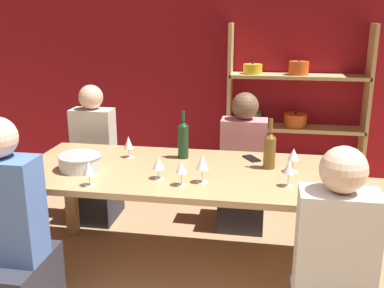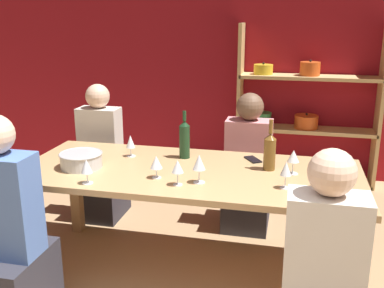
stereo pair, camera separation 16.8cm
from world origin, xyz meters
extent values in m
cube|color=maroon|center=(0.00, 3.83, 1.35)|extent=(8.80, 0.06, 2.70)
cube|color=tan|center=(-0.05, 3.63, 0.84)|extent=(0.04, 0.30, 1.67)
cube|color=tan|center=(1.37, 3.63, 0.84)|extent=(0.04, 0.30, 1.67)
cube|color=tan|center=(0.66, 3.63, 0.02)|extent=(1.42, 0.30, 0.04)
cylinder|color=red|center=(0.66, 3.63, 0.11)|extent=(0.19, 0.19, 0.14)
sphere|color=black|center=(0.66, 3.63, 0.19)|extent=(0.02, 0.02, 0.02)
cylinder|color=black|center=(1.13, 3.63, 0.08)|extent=(0.25, 0.25, 0.10)
sphere|color=black|center=(1.13, 3.63, 0.14)|extent=(0.02, 0.02, 0.02)
cube|color=tan|center=(0.66, 3.63, 0.57)|extent=(1.42, 0.30, 0.04)
cylinder|color=#338447|center=(0.19, 3.63, 0.67)|extent=(0.22, 0.22, 0.15)
sphere|color=black|center=(0.19, 3.63, 0.75)|extent=(0.02, 0.02, 0.02)
cylinder|color=#E0561E|center=(0.66, 3.63, 0.66)|extent=(0.25, 0.25, 0.14)
sphere|color=black|center=(0.66, 3.63, 0.74)|extent=(0.02, 0.02, 0.02)
cube|color=tan|center=(0.66, 3.63, 1.13)|extent=(1.42, 0.30, 0.04)
cylinder|color=gold|center=(0.19, 3.63, 1.20)|extent=(0.20, 0.20, 0.10)
sphere|color=black|center=(0.19, 3.63, 1.26)|extent=(0.02, 0.02, 0.02)
cylinder|color=#E0561E|center=(0.66, 3.63, 1.22)|extent=(0.20, 0.20, 0.14)
sphere|color=black|center=(0.66, 3.63, 1.30)|extent=(0.02, 0.02, 0.02)
cube|color=tan|center=(-0.13, 1.59, 0.74)|extent=(2.26, 0.96, 0.04)
cube|color=tan|center=(-1.18, 1.19, 0.36)|extent=(0.08, 0.08, 0.72)
cube|color=tan|center=(0.91, 1.19, 0.36)|extent=(0.08, 0.08, 0.72)
cube|color=tan|center=(-1.18, 1.99, 0.36)|extent=(0.08, 0.08, 0.72)
cube|color=tan|center=(0.91, 1.99, 0.36)|extent=(0.08, 0.08, 0.72)
cylinder|color=#B7BABC|center=(-0.85, 1.48, 0.81)|extent=(0.28, 0.28, 0.10)
torus|color=#B7BABC|center=(-0.85, 1.48, 0.86)|extent=(0.29, 0.29, 0.01)
cylinder|color=#19381E|center=(-0.22, 1.84, 0.88)|extent=(0.08, 0.08, 0.24)
cone|color=#19381E|center=(-0.22, 1.84, 1.01)|extent=(0.08, 0.08, 0.03)
cylinder|color=#19381E|center=(-0.22, 1.84, 1.07)|extent=(0.03, 0.03, 0.07)
cylinder|color=brown|center=(0.39, 1.72, 0.86)|extent=(0.08, 0.08, 0.21)
cone|color=brown|center=(0.39, 1.72, 0.99)|extent=(0.08, 0.08, 0.04)
cylinder|color=brown|center=(0.39, 1.72, 1.05)|extent=(0.03, 0.03, 0.09)
cylinder|color=white|center=(0.54, 1.67, 0.76)|extent=(0.07, 0.07, 0.00)
cylinder|color=white|center=(0.54, 1.67, 0.80)|extent=(0.01, 0.01, 0.08)
cone|color=white|center=(0.54, 1.67, 0.88)|extent=(0.08, 0.08, 0.08)
cylinder|color=maroon|center=(0.54, 1.67, 0.86)|extent=(0.04, 0.04, 0.03)
cylinder|color=white|center=(-0.02, 1.38, 0.76)|extent=(0.07, 0.07, 0.00)
cylinder|color=white|center=(-0.02, 1.38, 0.80)|extent=(0.01, 0.01, 0.08)
cone|color=white|center=(-0.02, 1.38, 0.89)|extent=(0.08, 0.08, 0.09)
cylinder|color=maroon|center=(-0.02, 1.38, 0.87)|extent=(0.04, 0.04, 0.04)
cylinder|color=white|center=(-0.30, 1.40, 0.76)|extent=(0.06, 0.06, 0.00)
cylinder|color=white|center=(-0.30, 1.40, 0.79)|extent=(0.01, 0.01, 0.06)
cone|color=white|center=(-0.30, 1.40, 0.86)|extent=(0.08, 0.08, 0.08)
cylinder|color=beige|center=(-0.30, 1.40, 0.84)|extent=(0.04, 0.04, 0.03)
cylinder|color=white|center=(0.50, 1.40, 0.76)|extent=(0.06, 0.06, 0.00)
cylinder|color=white|center=(0.50, 1.40, 0.80)|extent=(0.01, 0.01, 0.08)
cone|color=white|center=(0.50, 1.40, 0.88)|extent=(0.07, 0.07, 0.08)
cylinder|color=white|center=(-0.13, 1.31, 0.76)|extent=(0.06, 0.06, 0.00)
cylinder|color=white|center=(-0.13, 1.31, 0.80)|extent=(0.01, 0.01, 0.08)
cone|color=white|center=(-0.13, 1.31, 0.88)|extent=(0.07, 0.07, 0.08)
cylinder|color=white|center=(-0.68, 1.21, 0.76)|extent=(0.07, 0.07, 0.00)
cylinder|color=white|center=(-0.68, 1.21, 0.80)|extent=(0.01, 0.01, 0.06)
cone|color=white|center=(-0.68, 1.21, 0.87)|extent=(0.07, 0.07, 0.09)
cylinder|color=maroon|center=(-0.68, 1.21, 0.85)|extent=(0.04, 0.04, 0.03)
cylinder|color=white|center=(-0.61, 1.79, 0.76)|extent=(0.07, 0.07, 0.00)
cylinder|color=white|center=(-0.61, 1.79, 0.79)|extent=(0.01, 0.01, 0.06)
cone|color=white|center=(-0.61, 1.79, 0.87)|extent=(0.07, 0.07, 0.09)
cylinder|color=maroon|center=(-0.61, 1.79, 0.85)|extent=(0.04, 0.04, 0.04)
cube|color=black|center=(0.26, 1.90, 0.76)|extent=(0.14, 0.16, 0.01)
cube|color=silver|center=(0.70, 0.77, 0.70)|extent=(0.36, 0.20, 0.58)
sphere|color=beige|center=(0.70, 0.77, 1.09)|extent=(0.21, 0.21, 0.21)
cube|color=#2D2D38|center=(0.18, 2.42, 0.23)|extent=(0.38, 0.47, 0.46)
cube|color=pink|center=(0.18, 2.42, 0.70)|extent=(0.38, 0.21, 0.47)
sphere|color=brown|center=(0.18, 2.42, 1.04)|extent=(0.22, 0.22, 0.22)
cube|color=#2D2D38|center=(-1.01, 0.84, 0.23)|extent=(0.38, 0.47, 0.45)
cube|color=#4C70B7|center=(-1.01, 0.84, 0.74)|extent=(0.38, 0.21, 0.59)
cube|color=#2D2D38|center=(-1.10, 2.33, 0.24)|extent=(0.35, 0.44, 0.49)
cube|color=silver|center=(-1.10, 2.33, 0.74)|extent=(0.35, 0.19, 0.50)
sphere|color=beige|center=(-1.10, 2.33, 1.09)|extent=(0.20, 0.20, 0.20)
camera|label=1|loc=(0.35, -1.18, 1.75)|focal=42.00mm
camera|label=2|loc=(0.52, -1.14, 1.75)|focal=42.00mm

